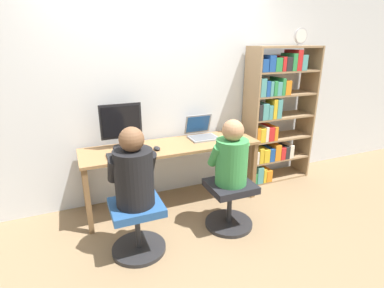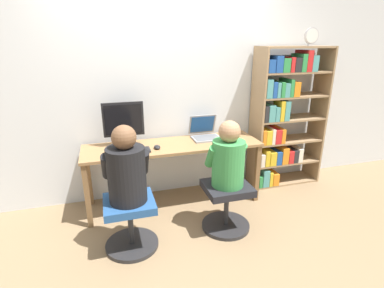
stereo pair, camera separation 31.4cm
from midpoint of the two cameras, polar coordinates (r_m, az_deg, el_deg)
The scene contains 13 objects.
ground_plane at distance 3.37m, azimuth -4.78°, elevation -13.31°, with size 14.00×14.00×0.00m, color #846B4C.
wall_back at distance 3.48m, azimuth -8.63°, elevation 10.61°, with size 10.00×0.05×2.60m.
desk at distance 3.32m, azimuth -6.58°, elevation -1.51°, with size 1.95×0.55×0.72m.
desktop_monitor at distance 3.24m, azimuth -16.05°, elevation 3.32°, with size 0.43×0.21×0.48m.
laptop at distance 3.51m, azimuth -0.70°, elevation 2.05°, with size 0.33×0.34×0.26m.
keyboard at distance 3.09m, azimuth -14.79°, elevation -1.84°, with size 0.43×0.15×0.03m.
computer_mouse_by_keyboard at distance 3.16m, azimuth -9.55°, elevation -0.86°, with size 0.07×0.11×0.04m.
office_chair_left at distance 2.80m, azimuth -13.65°, elevation -14.76°, with size 0.48×0.48×0.48m.
office_chair_right at distance 3.06m, azimuth 4.23°, elevation -10.97°, with size 0.48×0.48×0.48m.
person_at_monitor at distance 2.56m, azimuth -14.54°, elevation -5.29°, with size 0.40×0.34×0.68m.
person_at_laptop at distance 2.85m, azimuth 4.43°, elevation -2.46°, with size 0.38×0.32×0.64m.
bookshelf at distance 3.94m, azimuth 13.15°, elevation 5.41°, with size 0.92×0.33×1.74m.
desk_clock at distance 3.90m, azimuth 17.76°, elevation 18.95°, with size 0.18×0.03×0.20m.
Camera 1 is at (-0.99, -2.66, 1.81)m, focal length 28.00 mm.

